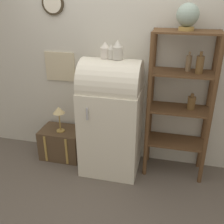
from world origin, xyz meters
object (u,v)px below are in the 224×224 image
suitcase_trunk (62,143)px  vase_left (105,51)px  desk_lamp (59,112)px  vase_right (118,50)px  refrigerator (111,115)px  vase_center (111,52)px  globe (188,16)px

suitcase_trunk → vase_left: vase_left is taller
suitcase_trunk → desk_lamp: bearing=-67.9°
vase_left → vase_right: bearing=-7.4°
refrigerator → desk_lamp: size_ratio=4.07×
refrigerator → vase_center: 0.79m
suitcase_trunk → vase_right: vase_right is taller
refrigerator → vase_left: vase_left is taller
suitcase_trunk → vase_center: 1.53m
refrigerator → vase_left: bearing=172.9°
refrigerator → vase_right: (0.08, -0.01, 0.81)m
vase_center → desk_lamp: 1.10m
refrigerator → vase_center: vase_center is taller
refrigerator → vase_left: (-0.07, 0.01, 0.79)m
globe → vase_left: size_ratio=1.47×
refrigerator → vase_center: bearing=-103.2°
refrigerator → desk_lamp: 0.72m
vase_center → vase_right: (0.08, -0.00, 0.02)m
refrigerator → globe: (0.78, 0.11, 1.17)m
desk_lamp → suitcase_trunk: bearing=112.1°
vase_center → desk_lamp: vase_center is taller
globe → desk_lamp: bearing=-177.0°
refrigerator → desk_lamp: (-0.72, 0.03, -0.05)m
refrigerator → vase_right: 0.81m
suitcase_trunk → vase_right: bearing=-6.1°
suitcase_trunk → vase_left: (0.67, -0.07, 1.34)m
globe → refrigerator: bearing=-171.8°
vase_center → refrigerator: bearing=76.8°
refrigerator → desk_lamp: refrigerator is taller
suitcase_trunk → vase_left: 1.50m
vase_center → desk_lamp: bearing=176.7°
vase_left → vase_center: vase_left is taller
suitcase_trunk → vase_center: bearing=-6.6°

